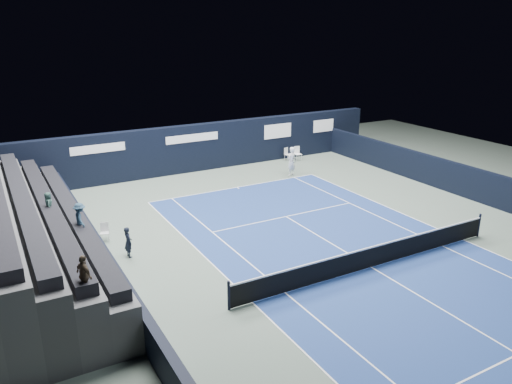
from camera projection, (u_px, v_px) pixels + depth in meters
ground at (340, 249)px, 21.73m from camera, size 48.00×48.00×0.00m
court_surface at (371, 267)px, 20.08m from camera, size 10.97×23.77×0.01m
enclosure_wall_right at (439, 173)px, 29.61m from camera, size 0.30×22.00×1.80m
folding_chair_back_a at (287, 153)px, 35.74m from camera, size 0.50×0.49×0.91m
folding_chair_back_b at (297, 152)px, 35.68m from camera, size 0.48×0.47×1.01m
line_judge_chair at (105, 230)px, 22.46m from camera, size 0.47×0.46×0.84m
line_judge at (128, 242)px, 20.81m from camera, size 0.36×0.51×1.34m
court_markings at (371, 267)px, 20.08m from camera, size 11.03×23.83×0.00m
tennis_net at (372, 256)px, 19.92m from camera, size 12.90×0.10×1.10m
back_sponsor_wall at (205, 147)px, 33.22m from camera, size 26.00×0.63×3.10m
side_barrier_left at (96, 248)px, 20.43m from camera, size 0.33×22.00×1.20m
tennis_player at (291, 161)px, 32.00m from camera, size 0.81×0.96×1.88m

